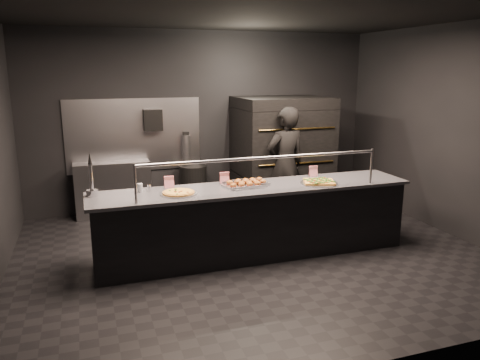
{
  "coord_description": "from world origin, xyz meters",
  "views": [
    {
      "loc": [
        -1.99,
        -5.36,
        2.36
      ],
      "look_at": [
        -0.12,
        0.2,
        0.97
      ],
      "focal_mm": 35.0,
      "sensor_mm": 36.0,
      "label": 1
    }
  ],
  "objects_px": {
    "pizza_oven": "(281,153)",
    "slider_tray_a": "(244,184)",
    "service_counter": "(254,221)",
    "worker": "(285,165)",
    "beer_tap": "(92,184)",
    "square_pizza": "(319,182)",
    "trash_bin": "(193,188)",
    "fire_extinguisher": "(186,148)",
    "towel_dispenser": "(153,120)",
    "prep_shelf": "(113,189)",
    "round_pizza": "(179,193)",
    "slider_tray_b": "(251,182)"
  },
  "relations": [
    {
      "from": "towel_dispenser",
      "to": "slider_tray_a",
      "type": "xyz_separation_m",
      "value": [
        0.77,
        -2.34,
        -0.6
      ]
    },
    {
      "from": "service_counter",
      "to": "square_pizza",
      "type": "xyz_separation_m",
      "value": [
        0.85,
        -0.12,
        0.47
      ]
    },
    {
      "from": "prep_shelf",
      "to": "towel_dispenser",
      "type": "distance_m",
      "value": 1.31
    },
    {
      "from": "trash_bin",
      "to": "service_counter",
      "type": "bearing_deg",
      "value": -82.68
    },
    {
      "from": "prep_shelf",
      "to": "slider_tray_a",
      "type": "height_order",
      "value": "slider_tray_a"
    },
    {
      "from": "round_pizza",
      "to": "prep_shelf",
      "type": "bearing_deg",
      "value": 104.64
    },
    {
      "from": "towel_dispenser",
      "to": "round_pizza",
      "type": "xyz_separation_m",
      "value": [
        -0.08,
        -2.45,
        -0.61
      ]
    },
    {
      "from": "pizza_oven",
      "to": "slider_tray_a",
      "type": "relative_size",
      "value": 3.55
    },
    {
      "from": "beer_tap",
      "to": "slider_tray_b",
      "type": "height_order",
      "value": "beer_tap"
    },
    {
      "from": "fire_extinguisher",
      "to": "round_pizza",
      "type": "xyz_separation_m",
      "value": [
        -0.63,
        -2.46,
        -0.12
      ]
    },
    {
      "from": "round_pizza",
      "to": "trash_bin",
      "type": "bearing_deg",
      "value": 73.07
    },
    {
      "from": "beer_tap",
      "to": "trash_bin",
      "type": "bearing_deg",
      "value": 50.99
    },
    {
      "from": "fire_extinguisher",
      "to": "trash_bin",
      "type": "relative_size",
      "value": 0.65
    },
    {
      "from": "round_pizza",
      "to": "pizza_oven",
      "type": "bearing_deg",
      "value": 41.94
    },
    {
      "from": "pizza_oven",
      "to": "round_pizza",
      "type": "xyz_separation_m",
      "value": [
        -2.18,
        -1.96,
        -0.03
      ]
    },
    {
      "from": "round_pizza",
      "to": "slider_tray_a",
      "type": "bearing_deg",
      "value": 7.33
    },
    {
      "from": "pizza_oven",
      "to": "slider_tray_b",
      "type": "bearing_deg",
      "value": -124.11
    },
    {
      "from": "beer_tap",
      "to": "square_pizza",
      "type": "bearing_deg",
      "value": -5.83
    },
    {
      "from": "slider_tray_a",
      "to": "square_pizza",
      "type": "bearing_deg",
      "value": -10.05
    },
    {
      "from": "towel_dispenser",
      "to": "prep_shelf",
      "type": "bearing_deg",
      "value": -174.29
    },
    {
      "from": "pizza_oven",
      "to": "trash_bin",
      "type": "bearing_deg",
      "value": 167.83
    },
    {
      "from": "fire_extinguisher",
      "to": "trash_bin",
      "type": "distance_m",
      "value": 0.7
    },
    {
      "from": "square_pizza",
      "to": "worker",
      "type": "relative_size",
      "value": 0.27
    },
    {
      "from": "fire_extinguisher",
      "to": "slider_tray_a",
      "type": "bearing_deg",
      "value": -84.54
    },
    {
      "from": "beer_tap",
      "to": "square_pizza",
      "type": "height_order",
      "value": "beer_tap"
    },
    {
      "from": "service_counter",
      "to": "prep_shelf",
      "type": "relative_size",
      "value": 3.42
    },
    {
      "from": "service_counter",
      "to": "trash_bin",
      "type": "height_order",
      "value": "service_counter"
    },
    {
      "from": "service_counter",
      "to": "square_pizza",
      "type": "bearing_deg",
      "value": -8.08
    },
    {
      "from": "service_counter",
      "to": "beer_tap",
      "type": "bearing_deg",
      "value": 175.15
    },
    {
      "from": "pizza_oven",
      "to": "slider_tray_b",
      "type": "relative_size",
      "value": 3.88
    },
    {
      "from": "towel_dispenser",
      "to": "fire_extinguisher",
      "type": "bearing_deg",
      "value": 1.04
    },
    {
      "from": "towel_dispenser",
      "to": "worker",
      "type": "distance_m",
      "value": 2.3
    },
    {
      "from": "fire_extinguisher",
      "to": "square_pizza",
      "type": "relative_size",
      "value": 1.03
    },
    {
      "from": "round_pizza",
      "to": "square_pizza",
      "type": "bearing_deg",
      "value": -1.98
    },
    {
      "from": "fire_extinguisher",
      "to": "pizza_oven",
      "type": "bearing_deg",
      "value": -17.89
    },
    {
      "from": "round_pizza",
      "to": "slider_tray_a",
      "type": "xyz_separation_m",
      "value": [
        0.85,
        0.11,
        0.01
      ]
    },
    {
      "from": "service_counter",
      "to": "worker",
      "type": "relative_size",
      "value": 2.27
    },
    {
      "from": "round_pizza",
      "to": "worker",
      "type": "xyz_separation_m",
      "value": [
        1.95,
        1.27,
        -0.03
      ]
    },
    {
      "from": "pizza_oven",
      "to": "square_pizza",
      "type": "height_order",
      "value": "pizza_oven"
    },
    {
      "from": "slider_tray_b",
      "to": "beer_tap",
      "type": "bearing_deg",
      "value": 178.91
    },
    {
      "from": "fire_extinguisher",
      "to": "slider_tray_a",
      "type": "height_order",
      "value": "fire_extinguisher"
    },
    {
      "from": "pizza_oven",
      "to": "slider_tray_a",
      "type": "height_order",
      "value": "pizza_oven"
    },
    {
      "from": "slider_tray_a",
      "to": "worker",
      "type": "distance_m",
      "value": 1.6
    },
    {
      "from": "service_counter",
      "to": "pizza_oven",
      "type": "height_order",
      "value": "pizza_oven"
    },
    {
      "from": "service_counter",
      "to": "towel_dispenser",
      "type": "distance_m",
      "value": 2.78
    },
    {
      "from": "service_counter",
      "to": "slider_tray_b",
      "type": "height_order",
      "value": "service_counter"
    },
    {
      "from": "round_pizza",
      "to": "square_pizza",
      "type": "distance_m",
      "value": 1.83
    },
    {
      "from": "service_counter",
      "to": "pizza_oven",
      "type": "bearing_deg",
      "value": 57.73
    },
    {
      "from": "square_pizza",
      "to": "worker",
      "type": "xyz_separation_m",
      "value": [
        0.12,
        1.34,
        -0.03
      ]
    },
    {
      "from": "pizza_oven",
      "to": "slider_tray_a",
      "type": "xyz_separation_m",
      "value": [
        -1.33,
        -1.85,
        -0.02
      ]
    }
  ]
}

